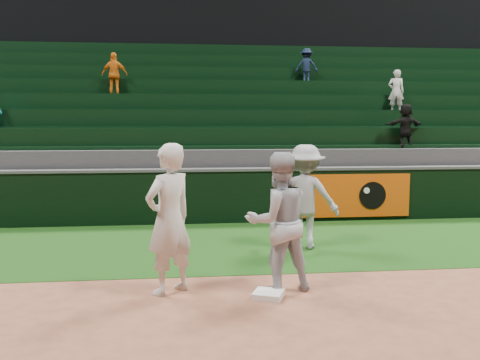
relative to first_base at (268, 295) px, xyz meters
name	(u,v)px	position (x,y,z in m)	size (l,w,h in m)	color
ground	(260,295)	(-0.10, 0.13, -0.04)	(70.00, 70.00, 0.00)	brown
foul_grass	(236,244)	(-0.10, 3.13, -0.04)	(36.00, 4.20, 0.01)	#12380E
upper_deck	(202,38)	(-0.10, 17.58, 5.96)	(40.00, 12.00, 12.00)	black
first_base	(268,295)	(0.00, 0.00, 0.00)	(0.37, 0.37, 0.08)	white
first_baseman	(169,219)	(-1.30, 0.36, 0.98)	(0.74, 0.49, 2.04)	silver
baserunner	(278,222)	(0.18, 0.32, 0.91)	(0.93, 0.72, 1.91)	#A7A9B1
base_coach	(305,197)	(1.12, 2.66, 0.91)	(1.22, 0.70, 1.89)	#9C9EA9
field_wall	(227,195)	(-0.07, 5.33, 0.59)	(36.00, 0.45, 1.25)	black
stadium_seating	(215,142)	(-0.10, 9.10, 1.66)	(36.00, 5.95, 5.11)	#363538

